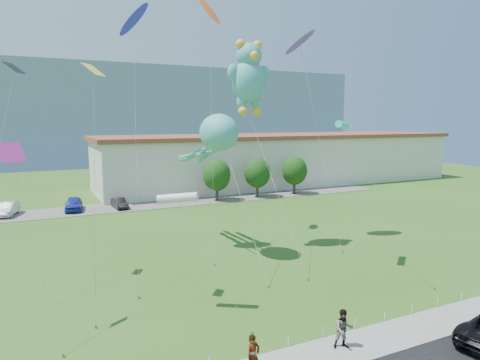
% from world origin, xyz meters
% --- Properties ---
extents(ground, '(160.00, 160.00, 0.00)m').
position_xyz_m(ground, '(0.00, 0.00, 0.00)').
color(ground, '#355718').
rests_on(ground, ground).
extents(sidewalk, '(80.00, 2.50, 0.10)m').
position_xyz_m(sidewalk, '(0.00, -2.75, 0.05)').
color(sidewalk, gray).
rests_on(sidewalk, ground).
extents(parking_strip, '(70.00, 6.00, 0.06)m').
position_xyz_m(parking_strip, '(0.00, 35.00, 0.03)').
color(parking_strip, '#59544C').
rests_on(parking_strip, ground).
extents(hill_ridge, '(160.00, 50.00, 25.00)m').
position_xyz_m(hill_ridge, '(0.00, 120.00, 12.50)').
color(hill_ridge, gray).
rests_on(hill_ridge, ground).
extents(warehouse, '(61.00, 15.00, 8.20)m').
position_xyz_m(warehouse, '(26.00, 44.00, 4.12)').
color(warehouse, beige).
rests_on(warehouse, ground).
extents(rope_fence, '(26.05, 0.05, 0.50)m').
position_xyz_m(rope_fence, '(0.00, -1.30, 0.25)').
color(rope_fence, white).
rests_on(rope_fence, ground).
extents(tree_near, '(3.60, 3.60, 5.47)m').
position_xyz_m(tree_near, '(10.00, 34.00, 3.39)').
color(tree_near, '#3F2B19').
rests_on(tree_near, ground).
extents(tree_mid, '(3.60, 3.60, 5.47)m').
position_xyz_m(tree_mid, '(16.00, 34.00, 3.39)').
color(tree_mid, '#3F2B19').
rests_on(tree_mid, ground).
extents(tree_far, '(3.60, 3.60, 5.47)m').
position_xyz_m(tree_far, '(22.00, 34.00, 3.39)').
color(tree_far, '#3F2B19').
rests_on(tree_far, ground).
extents(pedestrian_left, '(0.73, 0.57, 1.77)m').
position_xyz_m(pedestrian_left, '(-3.65, -2.80, 0.99)').
color(pedestrian_left, gray).
rests_on(pedestrian_left, sidewalk).
extents(pedestrian_right, '(1.10, 0.99, 1.85)m').
position_xyz_m(pedestrian_right, '(1.13, -2.65, 1.03)').
color(pedestrian_right, gray).
rests_on(pedestrian_right, sidewalk).
extents(parked_car_silver, '(2.52, 4.71, 1.47)m').
position_xyz_m(parked_car_silver, '(-14.44, 35.71, 0.80)').
color(parked_car_silver, '#AAABB1').
rests_on(parked_car_silver, parking_strip).
extents(parked_car_blue, '(2.43, 4.79, 1.57)m').
position_xyz_m(parked_car_blue, '(-7.59, 35.37, 0.84)').
color(parked_car_blue, '#1C2D9A').
rests_on(parked_car_blue, parking_strip).
extents(parked_car_black, '(1.59, 3.79, 1.22)m').
position_xyz_m(parked_car_black, '(-2.51, 34.42, 0.67)').
color(parked_car_black, black).
rests_on(parked_car_black, parking_strip).
extents(octopus_kite, '(2.80, 13.41, 11.05)m').
position_xyz_m(octopus_kite, '(1.18, 13.36, 8.97)').
color(octopus_kite, teal).
rests_on(octopus_kite, ground).
extents(teddy_bear_kite, '(3.69, 9.60, 16.81)m').
position_xyz_m(teddy_bear_kite, '(4.39, 13.60, 14.03)').
color(teddy_bear_kite, teal).
rests_on(teddy_bear_kite, ground).
extents(small_kite_orange, '(4.24, 9.55, 20.86)m').
position_xyz_m(small_kite_orange, '(3.29, 19.15, 19.61)').
color(small_kite_orange, '#E35719').
rests_on(small_kite_orange, ground).
extents(small_kite_pink, '(2.32, 4.17, 9.49)m').
position_xyz_m(small_kite_pink, '(-12.11, 5.41, 8.15)').
color(small_kite_pink, '#D72FA1').
rests_on(small_kite_pink, ground).
extents(small_kite_cyan, '(3.00, 7.35, 10.67)m').
position_xyz_m(small_kite_cyan, '(8.26, 6.69, 10.14)').
color(small_kite_cyan, '#30D8DA').
rests_on(small_kite_cyan, ground).
extents(small_kite_yellow, '(1.55, 3.77, 13.72)m').
position_xyz_m(small_kite_yellow, '(-8.22, 7.17, 11.70)').
color(small_kite_yellow, yellow).
rests_on(small_kite_yellow, ground).
extents(small_kite_purple, '(1.97, 5.92, 17.79)m').
position_xyz_m(small_kite_purple, '(9.53, 14.09, 16.70)').
color(small_kite_purple, '#7637DF').
rests_on(small_kite_purple, ground).
extents(small_kite_black, '(3.69, 8.31, 14.24)m').
position_xyz_m(small_kite_black, '(-12.50, 12.45, 12.01)').
color(small_kite_black, black).
rests_on(small_kite_black, ground).
extents(small_kite_white, '(2.74, 5.25, 6.86)m').
position_xyz_m(small_kite_white, '(-4.46, 4.48, 6.38)').
color(small_kite_white, silver).
rests_on(small_kite_white, ground).
extents(small_kite_blue, '(3.15, 9.82, 18.76)m').
position_xyz_m(small_kite_blue, '(-4.04, 16.04, 17.60)').
color(small_kite_blue, '#262BDA').
rests_on(small_kite_blue, ground).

